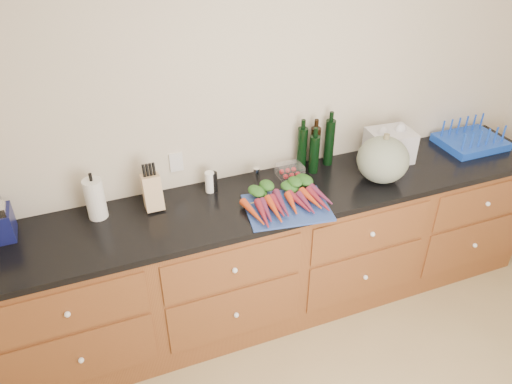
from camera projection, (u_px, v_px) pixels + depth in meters
name	position (u px, v px, depth m)	size (l,w,h in m)	color
wall_back	(266.00, 118.00, 3.12)	(4.10, 0.05, 2.60)	beige
cabinets	(284.00, 253.00, 3.33)	(3.60, 0.64, 0.90)	brown
countertop	(286.00, 195.00, 3.07)	(3.64, 0.62, 0.04)	black
cutting_board	(287.00, 208.00, 2.92)	(0.48, 0.36, 0.01)	#26418E
carrots	(284.00, 199.00, 2.93)	(0.47, 0.35, 0.07)	#D44219
squash	(383.00, 160.00, 3.11)	(0.32, 0.32, 0.29)	slate
paper_towel	(95.00, 199.00, 2.79)	(0.11, 0.11, 0.24)	white
knife_block	(152.00, 192.00, 2.88)	(0.10, 0.10, 0.21)	tan
grinder_salt	(210.00, 182.00, 3.04)	(0.06, 0.06, 0.13)	white
grinder_pepper	(213.00, 182.00, 3.04)	(0.05, 0.05, 0.13)	black
canister_chrome	(257.00, 175.00, 3.14)	(0.04, 0.04, 0.10)	white
tomato_box	(290.00, 171.00, 3.21)	(0.16, 0.13, 0.07)	white
bottles	(315.00, 148.00, 3.24)	(0.26, 0.13, 0.32)	black
grocery_bag	(389.00, 146.00, 3.34)	(0.29, 0.23, 0.21)	silver
dish_rack	(471.00, 140.00, 3.55)	(0.43, 0.35, 0.17)	blue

